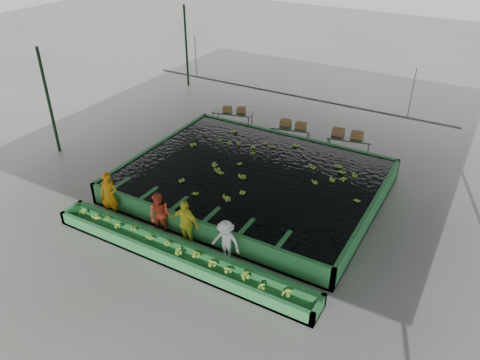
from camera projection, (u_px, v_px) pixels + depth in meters
The scene contains 21 objects.
ground at pixel (234, 208), 18.32m from camera, with size 80.00×80.00×0.00m, color slate.
shed_roof at pixel (233, 85), 15.75m from camera, with size 20.00×22.00×0.04m, color gray.
shed_posts at pixel (233, 151), 17.04m from camera, with size 20.00×22.00×5.00m, color black, non-canonical shape.
flotation_tank at pixel (252, 181), 19.21m from camera, with size 10.00×8.00×0.90m, color #2A7B3C, non-canonical shape.
tank_water at pixel (252, 172), 19.00m from camera, with size 9.70×7.70×0.00m, color black.
sorting_trough at pixel (179, 254), 15.52m from camera, with size 10.00×1.00×0.50m, color #2A7B3C, non-canonical shape.
cableway_rail at pixel (291, 95), 20.50m from camera, with size 0.08×0.08×14.00m, color #59605B.
rail_hanger_left at pixel (196, 56), 22.11m from camera, with size 0.04×0.04×2.00m, color #59605B.
rail_hanger_right at pixel (412, 94), 17.85m from camera, with size 0.04×0.04×2.00m, color #59605B.
worker_a at pixel (109, 196), 17.34m from camera, with size 0.68×0.45×1.87m, color #CC7808.
worker_b at pixel (160, 215), 16.37m from camera, with size 0.85×0.66×1.74m, color #D74628.
worker_c at pixel (185, 224), 15.88m from camera, with size 1.07×0.45×1.83m, color yellow.
worker_d at pixel (226, 241), 15.26m from camera, with size 1.01×0.58×1.57m, color white.
packing_table_left at pixel (233, 120), 24.43m from camera, with size 2.09×0.83×0.95m, color #59605B, non-canonical shape.
packing_table_mid at pixel (291, 135), 22.96m from camera, with size 1.91×0.76×0.87m, color #59605B, non-canonical shape.
packing_table_right at pixel (348, 146), 21.87m from camera, with size 2.04×0.81×0.93m, color #59605B, non-canonical shape.
box_stack_left at pixel (234, 112), 24.17m from camera, with size 1.17×0.32×0.25m, color olive, non-canonical shape.
box_stack_mid at pixel (293, 127), 22.77m from camera, with size 1.29×0.36×0.28m, color olive, non-canonical shape.
box_stack_right at pixel (347, 136), 21.69m from camera, with size 1.43×0.40×0.31m, color olive, non-canonical shape.
floating_bananas at pixel (261, 164), 19.60m from camera, with size 8.20×5.59×0.11m, color #8DBA35, non-canonical shape.
trough_bananas at pixel (178, 251), 15.44m from camera, with size 8.88×0.59×0.12m, color #8DBA35, non-canonical shape.
Camera 1 is at (7.74, -13.02, 10.37)m, focal length 35.00 mm.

